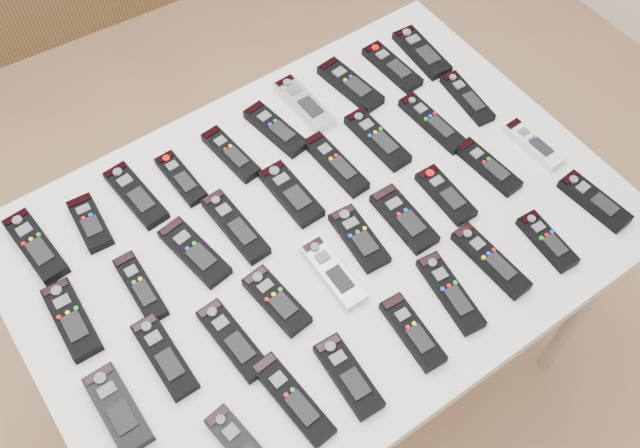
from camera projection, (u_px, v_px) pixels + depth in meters
ground at (259, 356)px, 2.17m from camera, size 4.00×4.00×0.00m
table at (320, 243)px, 1.55m from camera, size 1.25×0.88×0.78m
remote_0 at (36, 246)px, 1.46m from camera, size 0.07×0.19×0.02m
remote_1 at (90, 223)px, 1.49m from camera, size 0.06×0.14×0.02m
remote_2 at (136, 195)px, 1.53m from camera, size 0.07×0.19×0.02m
remote_3 at (181, 178)px, 1.56m from camera, size 0.05×0.15×0.02m
remote_4 at (231, 154)px, 1.59m from camera, size 0.06×0.17×0.02m
remote_5 at (275, 129)px, 1.63m from camera, size 0.07×0.18×0.02m
remote_6 at (304, 104)px, 1.67m from camera, size 0.06×0.18×0.02m
remote_7 at (350, 85)px, 1.71m from camera, size 0.08×0.19×0.02m
remote_8 at (392, 67)px, 1.74m from camera, size 0.06×0.17×0.02m
remote_9 at (422, 52)px, 1.77m from camera, size 0.07×0.18×0.02m
remote_10 at (72, 320)px, 1.37m from camera, size 0.06×0.18×0.02m
remote_11 at (140, 287)px, 1.41m from camera, size 0.05×0.16×0.02m
remote_12 at (194, 252)px, 1.46m from camera, size 0.08×0.18×0.02m
remote_13 at (235, 226)px, 1.49m from camera, size 0.06×0.19×0.02m
remote_14 at (291, 194)px, 1.53m from camera, size 0.06×0.17×0.02m
remote_15 at (336, 164)px, 1.58m from camera, size 0.05×0.18×0.02m
remote_16 at (377, 139)px, 1.62m from camera, size 0.06×0.18×0.02m
remote_17 at (432, 123)px, 1.64m from camera, size 0.05×0.19×0.02m
remote_18 at (467, 98)px, 1.69m from camera, size 0.06×0.17×0.02m
remote_19 at (118, 409)px, 1.28m from camera, size 0.06×0.17×0.02m
remote_20 at (165, 356)px, 1.33m from camera, size 0.05×0.18×0.02m
remote_21 at (233, 340)px, 1.35m from camera, size 0.06×0.18×0.02m
remote_22 at (277, 301)px, 1.39m from camera, size 0.07×0.16×0.02m
remote_23 at (333, 273)px, 1.43m from camera, size 0.05×0.17×0.02m
remote_24 at (359, 238)px, 1.47m from camera, size 0.07×0.16×0.02m
remote_25 at (404, 219)px, 1.50m from camera, size 0.07×0.17×0.02m
remote_26 at (446, 195)px, 1.53m from camera, size 0.06×0.15×0.02m
remote_27 at (488, 167)px, 1.58m from camera, size 0.06×0.17×0.02m
remote_28 at (533, 144)px, 1.61m from camera, size 0.05×0.15×0.02m
remote_31 at (293, 399)px, 1.29m from camera, size 0.06×0.19×0.02m
remote_32 at (348, 376)px, 1.31m from camera, size 0.06×0.17×0.02m
remote_33 at (412, 332)px, 1.36m from camera, size 0.06×0.16×0.02m
remote_34 at (450, 293)px, 1.41m from camera, size 0.07×0.19×0.02m
remote_35 at (491, 260)px, 1.44m from camera, size 0.06×0.19×0.02m
remote_36 at (547, 241)px, 1.47m from camera, size 0.06×0.15×0.02m
remote_37 at (594, 201)px, 1.52m from camera, size 0.06×0.17×0.02m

